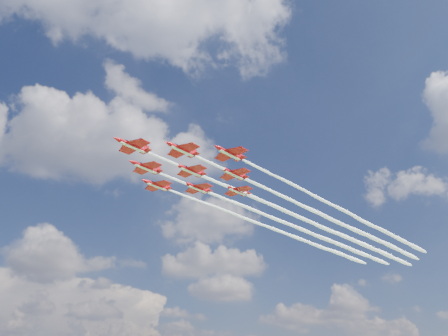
{
  "coord_description": "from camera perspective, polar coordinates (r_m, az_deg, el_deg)",
  "views": [
    {
      "loc": [
        -4.24,
        -117.13,
        28.86
      ],
      "look_at": [
        16.15,
        -0.11,
        87.0
      ],
      "focal_mm": 35.0,
      "sensor_mm": 36.0,
      "label": 1
    }
  ],
  "objects": [
    {
      "name": "jet_row4_port",
      "position": [
        177.69,
        15.46,
        -7.18
      ],
      "size": [
        109.71,
        82.89,
        2.79
      ],
      "rotation": [
        0.0,
        0.0,
        0.64
      ],
      "color": "#BB0A13"
    },
    {
      "name": "jet_row2_starb",
      "position": [
        168.79,
        7.49,
        -6.93
      ],
      "size": [
        109.71,
        82.89,
        2.79
      ],
      "rotation": [
        0.0,
        0.0,
        0.64
      ],
      "color": "#BB0A13"
    },
    {
      "name": "jet_row3_port",
      "position": [
        165.8,
        16.05,
        -5.76
      ],
      "size": [
        109.71,
        82.89,
        2.79
      ],
      "rotation": [
        0.0,
        0.0,
        0.64
      ],
      "color": "#BB0A13"
    },
    {
      "name": "jet_row3_starb",
      "position": [
        180.89,
        7.45,
        -8.24
      ],
      "size": [
        109.71,
        82.89,
        2.79
      ],
      "rotation": [
        0.0,
        0.0,
        0.64
      ],
      "color": "#BB0A13"
    },
    {
      "name": "jet_row2_port",
      "position": [
        160.85,
        11.91,
        -5.61
      ],
      "size": [
        109.71,
        82.89,
        2.79
      ],
      "rotation": [
        0.0,
        0.0,
        0.64
      ],
      "color": "#BB0A13"
    },
    {
      "name": "jet_row3_centre",
      "position": [
        172.83,
        11.57,
        -7.08
      ],
      "size": [
        109.71,
        82.89,
        2.79
      ],
      "rotation": [
        0.0,
        0.0,
        0.64
      ],
      "color": "#BB0A13"
    },
    {
      "name": "jet_lead",
      "position": [
        156.78,
        7.53,
        -5.41
      ],
      "size": [
        109.71,
        82.89,
        2.79
      ],
      "rotation": [
        0.0,
        0.0,
        0.64
      ],
      "color": "#BB0A13"
    },
    {
      "name": "jet_row4_starb",
      "position": [
        184.91,
        11.28,
        -8.35
      ],
      "size": [
        109.71,
        82.89,
        2.79
      ],
      "rotation": [
        0.0,
        0.0,
        0.64
      ],
      "color": "#BB0A13"
    },
    {
      "name": "jet_tail",
      "position": [
        189.7,
        14.93,
        -8.42
      ],
      "size": [
        109.71,
        82.89,
        2.79
      ],
      "rotation": [
        0.0,
        0.0,
        0.64
      ],
      "color": "#BB0A13"
    }
  ]
}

